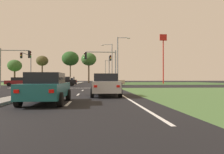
# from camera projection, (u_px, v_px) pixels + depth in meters

# --- Properties ---
(ground_plane) EXTENTS (200.00, 200.00, 0.00)m
(ground_plane) POSITION_uv_depth(u_px,v_px,m) (66.00, 86.00, 34.79)
(ground_plane) COLOR black
(grass_verge_far_right) EXTENTS (35.00, 35.00, 0.01)m
(grass_verge_far_right) POSITION_uv_depth(u_px,v_px,m) (166.00, 83.00, 61.24)
(grass_verge_far_right) COLOR #385B2D
(grass_verge_far_right) RESTS_ON ground
(median_island_near) EXTENTS (1.20, 22.00, 0.14)m
(median_island_near) POSITION_uv_depth(u_px,v_px,m) (31.00, 94.00, 15.85)
(median_island_near) COLOR gray
(median_island_near) RESTS_ON ground
(median_island_far) EXTENTS (1.20, 36.00, 0.14)m
(median_island_far) POSITION_uv_depth(u_px,v_px,m) (78.00, 83.00, 59.71)
(median_island_far) COLOR #ADA89E
(median_island_far) RESTS_ON ground
(lane_dash_near) EXTENTS (0.14, 2.00, 0.01)m
(lane_dash_near) POSITION_uv_depth(u_px,v_px,m) (68.00, 103.00, 10.48)
(lane_dash_near) COLOR silver
(lane_dash_near) RESTS_ON ground
(lane_dash_second) EXTENTS (0.14, 2.00, 0.01)m
(lane_dash_second) POSITION_uv_depth(u_px,v_px,m) (78.00, 95.00, 16.47)
(lane_dash_second) COLOR silver
(lane_dash_second) RESTS_ON ground
(lane_dash_third) EXTENTS (0.14, 2.00, 0.01)m
(lane_dash_third) POSITION_uv_depth(u_px,v_px,m) (83.00, 90.00, 22.45)
(lane_dash_third) COLOR silver
(lane_dash_third) RESTS_ON ground
(edge_line_right) EXTENTS (0.14, 24.00, 0.01)m
(edge_line_right) POSITION_uv_depth(u_px,v_px,m) (120.00, 94.00, 17.39)
(edge_line_right) COLOR silver
(edge_line_right) RESTS_ON ground
(stop_bar_near) EXTENTS (6.40, 0.50, 0.01)m
(stop_bar_near) POSITION_uv_depth(u_px,v_px,m) (87.00, 88.00, 28.11)
(stop_bar_near) COLOR silver
(stop_bar_near) RESTS_ON ground
(crosswalk_bar_near) EXTENTS (0.70, 2.80, 0.01)m
(crosswalk_bar_near) POSITION_uv_depth(u_px,v_px,m) (14.00, 88.00, 29.09)
(crosswalk_bar_near) COLOR silver
(crosswalk_bar_near) RESTS_ON ground
(crosswalk_bar_second) EXTENTS (0.70, 2.80, 0.01)m
(crosswalk_bar_second) POSITION_uv_depth(u_px,v_px,m) (22.00, 88.00, 29.18)
(crosswalk_bar_second) COLOR silver
(crosswalk_bar_second) RESTS_ON ground
(crosswalk_bar_third) EXTENTS (0.70, 2.80, 0.01)m
(crosswalk_bar_third) POSITION_uv_depth(u_px,v_px,m) (31.00, 88.00, 29.28)
(crosswalk_bar_third) COLOR silver
(crosswalk_bar_third) RESTS_ON ground
(crosswalk_bar_fourth) EXTENTS (0.70, 2.80, 0.01)m
(crosswalk_bar_fourth) POSITION_uv_depth(u_px,v_px,m) (39.00, 88.00, 29.37)
(crosswalk_bar_fourth) COLOR silver
(crosswalk_bar_fourth) RESTS_ON ground
(crosswalk_bar_fifth) EXTENTS (0.70, 2.80, 0.01)m
(crosswalk_bar_fifth) POSITION_uv_depth(u_px,v_px,m) (48.00, 88.00, 29.46)
(crosswalk_bar_fifth) COLOR silver
(crosswalk_bar_fifth) RESTS_ON ground
(crosswalk_bar_sixth) EXTENTS (0.70, 2.80, 0.01)m
(crosswalk_bar_sixth) POSITION_uv_depth(u_px,v_px,m) (56.00, 88.00, 29.55)
(crosswalk_bar_sixth) COLOR silver
(crosswalk_bar_sixth) RESTS_ON ground
(crosswalk_bar_seventh) EXTENTS (0.70, 2.80, 0.01)m
(crosswalk_bar_seventh) POSITION_uv_depth(u_px,v_px,m) (64.00, 88.00, 29.64)
(crosswalk_bar_seventh) COLOR silver
(crosswalk_bar_seventh) RESTS_ON ground
(car_blue_near) EXTENTS (2.07, 4.48, 1.47)m
(car_blue_near) POSITION_uv_depth(u_px,v_px,m) (70.00, 81.00, 59.44)
(car_blue_near) COLOR navy
(car_blue_near) RESTS_ON ground
(car_teal_second) EXTENTS (2.01, 4.44, 1.53)m
(car_teal_second) POSITION_uv_depth(u_px,v_px,m) (47.00, 88.00, 10.54)
(car_teal_second) COLOR #19565B
(car_teal_second) RESTS_ON ground
(car_maroon_third) EXTENTS (4.45, 2.01, 1.49)m
(car_maroon_third) POSITION_uv_depth(u_px,v_px,m) (20.00, 82.00, 35.26)
(car_maroon_third) COLOR maroon
(car_maroon_third) RESTS_ON ground
(car_black_fourth) EXTENTS (4.45, 1.96, 1.60)m
(car_black_fourth) POSITION_uv_depth(u_px,v_px,m) (63.00, 81.00, 35.73)
(car_black_fourth) COLOR black
(car_black_fourth) RESTS_ON ground
(car_silver_fifth) EXTENTS (2.05, 4.58, 1.59)m
(car_silver_fifth) POSITION_uv_depth(u_px,v_px,m) (105.00, 85.00, 15.20)
(car_silver_fifth) COLOR #B7B7BC
(car_silver_fifth) RESTS_ON ground
(car_navy_sixth) EXTENTS (1.97, 4.16, 1.60)m
(car_navy_sixth) POSITION_uv_depth(u_px,v_px,m) (65.00, 81.00, 49.43)
(car_navy_sixth) COLOR #161E47
(car_navy_sixth) RESTS_ON ground
(car_beige_seventh) EXTENTS (4.22, 2.08, 1.54)m
(car_beige_seventh) POSITION_uv_depth(u_px,v_px,m) (112.00, 81.00, 37.70)
(car_beige_seventh) COLOR #BCAD8E
(car_beige_seventh) RESTS_ON ground
(traffic_signal_far_right) EXTENTS (0.32, 4.02, 5.80)m
(traffic_signal_far_right) POSITION_uv_depth(u_px,v_px,m) (110.00, 65.00, 40.62)
(traffic_signal_far_right) COLOR gray
(traffic_signal_far_right) RESTS_ON ground
(traffic_signal_near_left) EXTENTS (4.07, 0.32, 5.25)m
(traffic_signal_near_left) POSITION_uv_depth(u_px,v_px,m) (12.00, 61.00, 27.75)
(traffic_signal_near_left) COLOR gray
(traffic_signal_near_left) RESTS_ON ground
(traffic_signal_near_right) EXTENTS (4.39, 0.32, 5.14)m
(traffic_signal_near_right) POSITION_uv_depth(u_px,v_px,m) (103.00, 62.00, 28.71)
(traffic_signal_near_right) COLOR gray
(traffic_signal_near_right) RESTS_ON ground
(traffic_signal_far_left) EXTENTS (0.32, 5.67, 5.96)m
(traffic_signal_far_left) POSITION_uv_depth(u_px,v_px,m) (28.00, 63.00, 38.77)
(traffic_signal_far_left) COLOR gray
(traffic_signal_far_left) RESTS_ON ground
(street_lamp_second) EXTENTS (2.13, 0.55, 8.08)m
(street_lamp_second) POSITION_uv_depth(u_px,v_px,m) (119.00, 59.00, 34.49)
(street_lamp_second) COLOR gray
(street_lamp_second) RESTS_ON ground
(street_lamp_third) EXTENTS (2.44, 0.85, 8.87)m
(street_lamp_third) POSITION_uv_depth(u_px,v_px,m) (111.00, 62.00, 46.03)
(street_lamp_third) COLOR gray
(street_lamp_third) RESTS_ON ground
(street_lamp_fourth) EXTENTS (1.49, 1.58, 8.03)m
(street_lamp_fourth) POSITION_uv_depth(u_px,v_px,m) (106.00, 70.00, 76.16)
(street_lamp_fourth) COLOR gray
(street_lamp_fourth) RESTS_ON ground
(pedestrian_at_median) EXTENTS (0.34, 0.34, 1.72)m
(pedestrian_at_median) POSITION_uv_depth(u_px,v_px,m) (74.00, 79.00, 46.58)
(pedestrian_at_median) COLOR maroon
(pedestrian_at_median) RESTS_ON median_island_far
(fastfood_pole_sign) EXTENTS (1.80, 0.40, 12.71)m
(fastfood_pole_sign) POSITION_uv_depth(u_px,v_px,m) (163.00, 48.00, 54.21)
(fastfood_pole_sign) COLOR red
(fastfood_pole_sign) RESTS_ON ground
(treeline_near) EXTENTS (4.11, 4.11, 6.93)m
(treeline_near) POSITION_uv_depth(u_px,v_px,m) (15.00, 66.00, 62.66)
(treeline_near) COLOR #423323
(treeline_near) RESTS_ON ground
(treeline_second) EXTENTS (3.69, 3.69, 8.45)m
(treeline_second) POSITION_uv_depth(u_px,v_px,m) (42.00, 61.00, 65.57)
(treeline_second) COLOR #423323
(treeline_second) RESTS_ON ground
(treeline_third) EXTENTS (5.36, 5.36, 9.99)m
(treeline_third) POSITION_uv_depth(u_px,v_px,m) (70.00, 59.00, 67.02)
(treeline_third) COLOR #423323
(treeline_third) RESTS_ON ground
(treeline_fourth) EXTENTS (4.58, 4.58, 9.15)m
(treeline_fourth) POSITION_uv_depth(u_px,v_px,m) (89.00, 59.00, 63.86)
(treeline_fourth) COLOR #423323
(treeline_fourth) RESTS_ON ground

